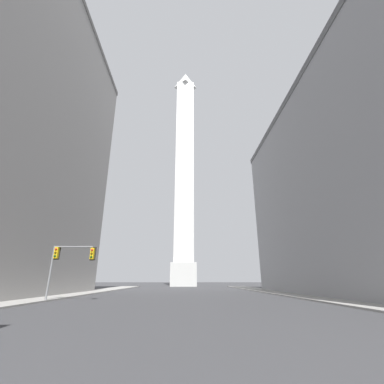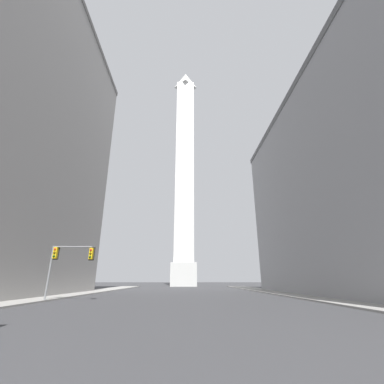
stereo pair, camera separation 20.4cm
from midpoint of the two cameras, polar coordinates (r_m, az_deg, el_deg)
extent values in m
cube|color=gray|center=(33.70, -30.95, -19.63)|extent=(5.00, 98.84, 0.15)
cube|color=gray|center=(33.40, 26.41, -20.33)|extent=(5.00, 98.84, 0.15)
cube|color=slate|center=(47.46, 34.88, 18.66)|extent=(22.48, 50.59, 0.90)
cube|color=silver|center=(82.61, -1.98, -17.85)|extent=(7.83, 7.83, 6.85)
cube|color=silver|center=(91.05, -1.72, 6.04)|extent=(6.27, 6.27, 66.91)
pyramid|color=silver|center=(111.71, -1.52, 23.48)|extent=(6.27, 6.27, 6.89)
cylinder|color=slate|center=(29.90, -29.17, -15.39)|extent=(0.18, 0.18, 5.23)
cylinder|color=#262626|center=(29.96, -29.99, -20.24)|extent=(0.40, 0.40, 0.10)
cube|color=yellow|center=(29.87, -28.07, -11.83)|extent=(0.35, 0.35, 1.10)
cube|color=black|center=(30.03, -27.91, -11.88)|extent=(0.58, 0.05, 1.32)
sphere|color=red|center=(29.74, -28.14, -11.13)|extent=(0.22, 0.22, 0.22)
sphere|color=#483506|center=(29.71, -28.24, -11.78)|extent=(0.22, 0.22, 0.22)
sphere|color=#073410|center=(29.68, -28.35, -12.43)|extent=(0.22, 0.22, 0.22)
cylinder|color=slate|center=(29.25, -24.95, -10.98)|extent=(3.88, 0.14, 0.14)
sphere|color=slate|center=(30.06, -28.40, -10.65)|extent=(0.18, 0.18, 0.18)
cube|color=yellow|center=(28.49, -21.47, -12.62)|extent=(0.35, 0.35, 1.10)
cube|color=black|center=(28.66, -21.34, -12.66)|extent=(0.58, 0.05, 1.32)
sphere|color=red|center=(28.35, -21.52, -11.89)|extent=(0.22, 0.22, 0.22)
sphere|color=#483506|center=(28.32, -21.61, -12.57)|extent=(0.22, 0.22, 0.22)
sphere|color=#073410|center=(28.29, -21.69, -13.25)|extent=(0.22, 0.22, 0.22)
camera|label=1|loc=(0.10, -90.08, 0.03)|focal=24.00mm
camera|label=2|loc=(0.10, 89.92, -0.03)|focal=24.00mm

